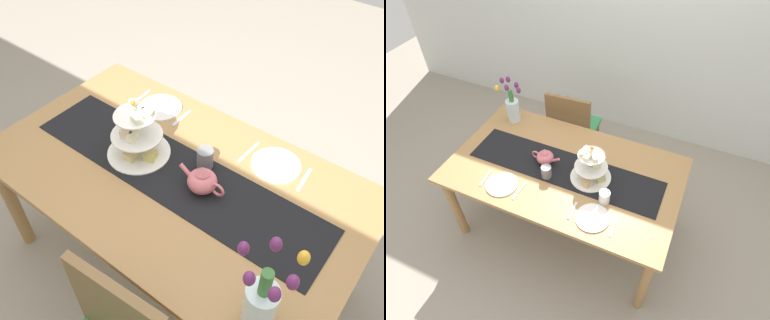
% 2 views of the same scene
% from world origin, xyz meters
% --- Properties ---
extents(ground_plane, '(8.00, 8.00, 0.00)m').
position_xyz_m(ground_plane, '(0.00, 0.00, 0.00)').
color(ground_plane, gray).
extents(dining_table, '(1.74, 1.01, 0.74)m').
position_xyz_m(dining_table, '(0.00, 0.00, 0.65)').
color(dining_table, '#A37747').
rests_on(dining_table, ground_plane).
extents(table_runner, '(1.49, 0.35, 0.00)m').
position_xyz_m(table_runner, '(0.00, 0.00, 0.74)').
color(table_runner, black).
rests_on(table_runner, dining_table).
extents(tiered_cake_stand, '(0.30, 0.30, 0.30)m').
position_xyz_m(tiered_cake_stand, '(0.21, -0.00, 0.84)').
color(tiered_cake_stand, beige).
rests_on(tiered_cake_stand, table_runner).
extents(teapot, '(0.24, 0.13, 0.14)m').
position_xyz_m(teapot, '(-0.16, 0.00, 0.80)').
color(teapot, '#D66B75').
rests_on(teapot, table_runner).
extents(tulip_vase, '(0.20, 0.18, 0.39)m').
position_xyz_m(tulip_vase, '(-0.65, 0.35, 0.88)').
color(tulip_vase, silver).
rests_on(tulip_vase, dining_table).
extents(dinner_plate_left, '(0.23, 0.23, 0.01)m').
position_xyz_m(dinner_plate_left, '(-0.34, -0.33, 0.74)').
color(dinner_plate_left, white).
rests_on(dinner_plate_left, dining_table).
extents(fork_left, '(0.03, 0.15, 0.01)m').
position_xyz_m(fork_left, '(-0.49, -0.33, 0.74)').
color(fork_left, silver).
rests_on(fork_left, dining_table).
extents(knife_left, '(0.02, 0.17, 0.01)m').
position_xyz_m(knife_left, '(-0.20, -0.33, 0.74)').
color(knife_left, silver).
rests_on(knife_left, dining_table).
extents(dinner_plate_right, '(0.23, 0.23, 0.01)m').
position_xyz_m(dinner_plate_right, '(0.36, -0.33, 0.74)').
color(dinner_plate_right, white).
rests_on(dinner_plate_right, dining_table).
extents(fork_right, '(0.02, 0.15, 0.01)m').
position_xyz_m(fork_right, '(0.21, -0.33, 0.74)').
color(fork_right, silver).
rests_on(fork_right, dining_table).
extents(knife_right, '(0.03, 0.17, 0.01)m').
position_xyz_m(knife_right, '(0.50, -0.33, 0.74)').
color(knife_right, silver).
rests_on(knife_right, dining_table).
extents(mug_grey, '(0.08, 0.08, 0.09)m').
position_xyz_m(mug_grey, '(-0.09, -0.12, 0.79)').
color(mug_grey, slate).
rests_on(mug_grey, table_runner).
extents(mug_white_text, '(0.08, 0.08, 0.09)m').
position_xyz_m(mug_white_text, '(0.38, -0.17, 0.78)').
color(mug_white_text, white).
rests_on(mug_white_text, dining_table).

